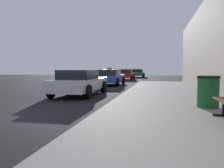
{
  "coord_description": "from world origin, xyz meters",
  "views": [
    {
      "loc": [
        3.7,
        -5.74,
        1.33
      ],
      "look_at": [
        2.0,
        2.51,
        0.76
      ],
      "focal_mm": 36.34,
      "sensor_mm": 36.0,
      "label": 1
    }
  ],
  "objects_px": {
    "trash_bin": "(208,91)",
    "car_green": "(138,73)",
    "car_red": "(126,74)",
    "car_silver": "(80,82)",
    "car_blue": "(110,77)"
  },
  "relations": [
    {
      "from": "trash_bin",
      "to": "car_green",
      "type": "height_order",
      "value": "car_green"
    },
    {
      "from": "car_red",
      "to": "car_green",
      "type": "height_order",
      "value": "same"
    },
    {
      "from": "trash_bin",
      "to": "car_silver",
      "type": "bearing_deg",
      "value": 146.65
    },
    {
      "from": "car_green",
      "to": "car_silver",
      "type": "bearing_deg",
      "value": -91.72
    },
    {
      "from": "car_red",
      "to": "car_green",
      "type": "distance_m",
      "value": 7.94
    },
    {
      "from": "trash_bin",
      "to": "car_red",
      "type": "relative_size",
      "value": 0.23
    },
    {
      "from": "car_blue",
      "to": "car_green",
      "type": "bearing_deg",
      "value": 87.51
    },
    {
      "from": "car_blue",
      "to": "car_silver",
      "type": "bearing_deg",
      "value": -89.92
    },
    {
      "from": "trash_bin",
      "to": "car_green",
      "type": "bearing_deg",
      "value": 99.38
    },
    {
      "from": "car_blue",
      "to": "car_red",
      "type": "bearing_deg",
      "value": 90.34
    },
    {
      "from": "trash_bin",
      "to": "car_blue",
      "type": "relative_size",
      "value": 0.21
    },
    {
      "from": "car_silver",
      "to": "trash_bin",
      "type": "bearing_deg",
      "value": -33.35
    },
    {
      "from": "car_blue",
      "to": "car_red",
      "type": "relative_size",
      "value": 1.07
    },
    {
      "from": "car_blue",
      "to": "car_green",
      "type": "height_order",
      "value": "car_blue"
    },
    {
      "from": "trash_bin",
      "to": "car_blue",
      "type": "xyz_separation_m",
      "value": [
        -5.44,
        10.96,
        0.01
      ]
    }
  ]
}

